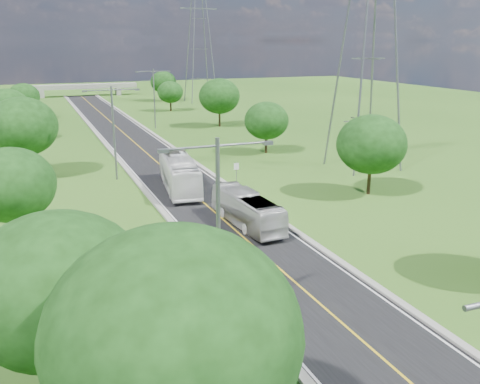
% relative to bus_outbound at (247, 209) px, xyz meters
% --- Properties ---
extents(ground, '(260.00, 260.00, 0.00)m').
position_rel_bus_outbound_xyz_m(ground, '(-1.30, 34.25, -1.42)').
color(ground, '#2B5618').
rests_on(ground, ground).
extents(road, '(8.00, 150.00, 0.06)m').
position_rel_bus_outbound_xyz_m(road, '(-1.30, 40.25, -1.39)').
color(road, black).
rests_on(road, ground).
extents(curb_left, '(0.50, 150.00, 0.22)m').
position_rel_bus_outbound_xyz_m(curb_left, '(-5.55, 40.25, -1.31)').
color(curb_left, gray).
rests_on(curb_left, ground).
extents(curb_right, '(0.50, 150.00, 0.22)m').
position_rel_bus_outbound_xyz_m(curb_right, '(2.95, 40.25, -1.31)').
color(curb_right, gray).
rests_on(curb_right, ground).
extents(speed_limit_sign, '(0.55, 0.09, 2.40)m').
position_rel_bus_outbound_xyz_m(speed_limit_sign, '(3.90, 12.23, 0.18)').
color(speed_limit_sign, slate).
rests_on(speed_limit_sign, ground).
extents(overpass, '(30.00, 3.00, 3.20)m').
position_rel_bus_outbound_xyz_m(overpass, '(-1.30, 114.25, 0.99)').
color(overpass, gray).
rests_on(overpass, ground).
extents(streetlight_near_left, '(5.90, 0.25, 10.00)m').
position_rel_bus_outbound_xyz_m(streetlight_near_left, '(-7.30, -13.75, 4.52)').
color(streetlight_near_left, slate).
rests_on(streetlight_near_left, ground).
extents(streetlight_mid_left, '(5.90, 0.25, 10.00)m').
position_rel_bus_outbound_xyz_m(streetlight_mid_left, '(-7.30, 19.25, 4.52)').
color(streetlight_mid_left, slate).
rests_on(streetlight_mid_left, ground).
extents(streetlight_far_right, '(5.90, 0.25, 10.00)m').
position_rel_bus_outbound_xyz_m(streetlight_far_right, '(4.70, 52.25, 4.52)').
color(streetlight_far_right, slate).
rests_on(streetlight_far_right, ground).
extents(power_tower_near, '(9.00, 6.40, 28.00)m').
position_rel_bus_outbound_xyz_m(power_tower_near, '(20.70, 14.25, 12.59)').
color(power_tower_near, slate).
rests_on(power_tower_near, ground).
extents(power_tower_far, '(9.00, 6.40, 28.00)m').
position_rel_bus_outbound_xyz_m(power_tower_far, '(24.70, 89.25, 12.59)').
color(power_tower_far, slate).
rests_on(power_tower_far, ground).
extents(tree_la, '(7.14, 7.14, 8.30)m').
position_rel_bus_outbound_xyz_m(tree_la, '(-15.30, -17.75, 3.84)').
color(tree_la, black).
rests_on(tree_la, ground).
extents(tree_lb, '(6.30, 6.30, 7.33)m').
position_rel_bus_outbound_xyz_m(tree_lb, '(-17.30, 2.25, 3.22)').
color(tree_lb, black).
rests_on(tree_lb, ground).
extents(tree_lc, '(7.56, 7.56, 8.79)m').
position_rel_bus_outbound_xyz_m(tree_lc, '(-16.30, 24.25, 4.16)').
color(tree_lc, black).
rests_on(tree_lc, ground).
extents(tree_ld, '(6.72, 6.72, 7.82)m').
position_rel_bus_outbound_xyz_m(tree_ld, '(-18.30, 48.25, 3.53)').
color(tree_ld, black).
rests_on(tree_ld, ground).
extents(tree_le, '(5.88, 5.88, 6.84)m').
position_rel_bus_outbound_xyz_m(tree_le, '(-15.80, 72.25, 2.91)').
color(tree_le, black).
rests_on(tree_le, ground).
extents(tree_lf, '(7.98, 7.98, 9.28)m').
position_rel_bus_outbound_xyz_m(tree_lf, '(-12.30, -23.75, 4.47)').
color(tree_lf, black).
rests_on(tree_lf, ground).
extents(tree_rb, '(6.72, 6.72, 7.82)m').
position_rel_bus_outbound_xyz_m(tree_rb, '(14.70, 4.25, 3.53)').
color(tree_rb, black).
rests_on(tree_rb, ground).
extents(tree_rc, '(5.88, 5.88, 6.84)m').
position_rel_bus_outbound_xyz_m(tree_rc, '(13.70, 26.25, 2.91)').
color(tree_rc, black).
rests_on(tree_rc, ground).
extents(tree_rd, '(7.14, 7.14, 8.30)m').
position_rel_bus_outbound_xyz_m(tree_rd, '(15.70, 50.25, 3.84)').
color(tree_rd, black).
rests_on(tree_rd, ground).
extents(tree_re, '(5.46, 5.46, 6.35)m').
position_rel_bus_outbound_xyz_m(tree_re, '(13.20, 74.25, 2.60)').
color(tree_re, black).
rests_on(tree_re, ground).
extents(tree_rf, '(6.30, 6.30, 7.33)m').
position_rel_bus_outbound_xyz_m(tree_rf, '(16.70, 94.25, 3.22)').
color(tree_rf, black).
rests_on(tree_rf, ground).
extents(bus_outbound, '(2.75, 9.87, 2.72)m').
position_rel_bus_outbound_xyz_m(bus_outbound, '(0.00, 0.00, 0.00)').
color(bus_outbound, beige).
rests_on(bus_outbound, road).
extents(bus_inbound, '(4.44, 12.25, 3.34)m').
position_rel_bus_outbound_xyz_m(bus_inbound, '(-2.10, 12.64, 0.31)').
color(bus_inbound, white).
rests_on(bus_inbound, road).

